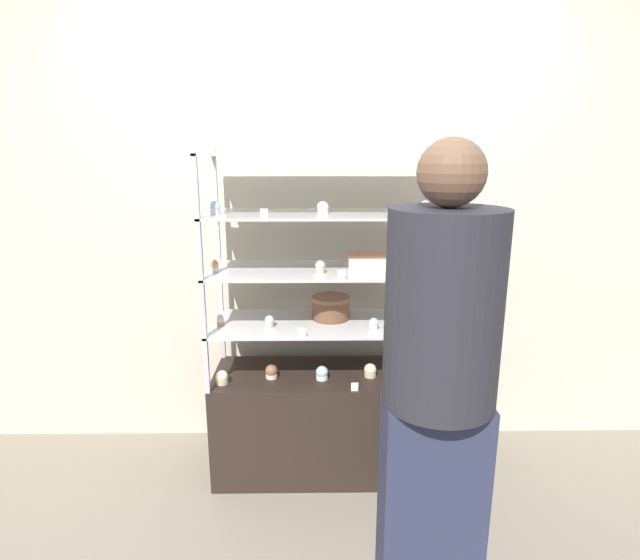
# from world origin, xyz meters

# --- Properties ---
(ground_plane) EXTENTS (20.00, 20.00, 0.00)m
(ground_plane) POSITION_xyz_m (0.00, 0.00, 0.00)
(ground_plane) COLOR gray
(back_wall) EXTENTS (8.00, 0.05, 2.60)m
(back_wall) POSITION_xyz_m (0.00, 0.38, 1.30)
(back_wall) COLOR beige
(back_wall) RESTS_ON ground_plane
(display_base) EXTENTS (1.14, 0.47, 0.57)m
(display_base) POSITION_xyz_m (0.00, 0.00, 0.29)
(display_base) COLOR black
(display_base) RESTS_ON ground_plane
(display_riser_lower) EXTENTS (1.14, 0.47, 0.29)m
(display_riser_lower) POSITION_xyz_m (0.00, 0.00, 0.84)
(display_riser_lower) COLOR #B7B7BC
(display_riser_lower) RESTS_ON display_base
(display_riser_middle) EXTENTS (1.14, 0.47, 0.29)m
(display_riser_middle) POSITION_xyz_m (0.00, 0.00, 1.13)
(display_riser_middle) COLOR #B7B7BC
(display_riser_middle) RESTS_ON display_riser_lower
(display_riser_upper) EXTENTS (1.14, 0.47, 0.29)m
(display_riser_upper) POSITION_xyz_m (0.00, 0.00, 1.42)
(display_riser_upper) COLOR #B7B7BC
(display_riser_upper) RESTS_ON display_riser_middle
(display_riser_top) EXTENTS (1.14, 0.47, 0.29)m
(display_riser_top) POSITION_xyz_m (0.00, 0.00, 1.71)
(display_riser_top) COLOR #B7B7BC
(display_riser_top) RESTS_ON display_riser_upper
(layer_cake_centerpiece) EXTENTS (0.21, 0.21, 0.12)m
(layer_cake_centerpiece) POSITION_xyz_m (0.06, 0.06, 0.92)
(layer_cake_centerpiece) COLOR brown
(layer_cake_centerpiece) RESTS_ON display_riser_lower
(sheet_cake_frosted) EXTENTS (0.20, 0.14, 0.07)m
(sheet_cake_frosted) POSITION_xyz_m (0.25, 0.05, 1.18)
(sheet_cake_frosted) COLOR beige
(sheet_cake_frosted) RESTS_ON display_riser_middle
(cupcake_0) EXTENTS (0.06, 0.06, 0.07)m
(cupcake_0) POSITION_xyz_m (-0.51, -0.12, 0.61)
(cupcake_0) COLOR #CCB28C
(cupcake_0) RESTS_ON display_base
(cupcake_1) EXTENTS (0.06, 0.06, 0.07)m
(cupcake_1) POSITION_xyz_m (-0.26, -0.06, 0.61)
(cupcake_1) COLOR beige
(cupcake_1) RESTS_ON display_base
(cupcake_2) EXTENTS (0.06, 0.06, 0.07)m
(cupcake_2) POSITION_xyz_m (0.01, -0.08, 0.61)
(cupcake_2) COLOR white
(cupcake_2) RESTS_ON display_base
(cupcake_3) EXTENTS (0.06, 0.06, 0.07)m
(cupcake_3) POSITION_xyz_m (0.27, -0.05, 0.61)
(cupcake_3) COLOR #CCB28C
(cupcake_3) RESTS_ON display_base
(cupcake_4) EXTENTS (0.06, 0.06, 0.07)m
(cupcake_4) POSITION_xyz_m (0.52, -0.09, 0.61)
(cupcake_4) COLOR #CCB28C
(cupcake_4) RESTS_ON display_base
(price_tag_0) EXTENTS (0.04, 0.00, 0.04)m
(price_tag_0) POSITION_xyz_m (0.17, -0.22, 0.60)
(price_tag_0) COLOR white
(price_tag_0) RESTS_ON display_base
(cupcake_5) EXTENTS (0.05, 0.05, 0.06)m
(cupcake_5) POSITION_xyz_m (-0.52, -0.05, 0.89)
(cupcake_5) COLOR #CCB28C
(cupcake_5) RESTS_ON display_riser_lower
(cupcake_6) EXTENTS (0.05, 0.05, 0.06)m
(cupcake_6) POSITION_xyz_m (-0.26, -0.07, 0.89)
(cupcake_6) COLOR #CCB28C
(cupcake_6) RESTS_ON display_riser_lower
(cupcake_7) EXTENTS (0.05, 0.05, 0.06)m
(cupcake_7) POSITION_xyz_m (0.27, -0.12, 0.89)
(cupcake_7) COLOR beige
(cupcake_7) RESTS_ON display_riser_lower
(cupcake_8) EXTENTS (0.05, 0.05, 0.06)m
(cupcake_8) POSITION_xyz_m (0.53, -0.12, 0.89)
(cupcake_8) COLOR #CCB28C
(cupcake_8) RESTS_ON display_riser_lower
(price_tag_1) EXTENTS (0.04, 0.00, 0.04)m
(price_tag_1) POSITION_xyz_m (-0.09, -0.22, 0.88)
(price_tag_1) COLOR white
(price_tag_1) RESTS_ON display_riser_lower
(cupcake_9) EXTENTS (0.05, 0.05, 0.06)m
(cupcake_9) POSITION_xyz_m (-0.53, -0.06, 1.18)
(cupcake_9) COLOR white
(cupcake_9) RESTS_ON display_riser_middle
(cupcake_10) EXTENTS (0.05, 0.05, 0.06)m
(cupcake_10) POSITION_xyz_m (0.00, -0.09, 1.18)
(cupcake_10) COLOR #CCB28C
(cupcake_10) RESTS_ON display_riser_middle
(cupcake_11) EXTENTS (0.05, 0.05, 0.06)m
(cupcake_11) POSITION_xyz_m (0.52, -0.11, 1.18)
(cupcake_11) COLOR beige
(cupcake_11) RESTS_ON display_riser_middle
(price_tag_2) EXTENTS (0.04, 0.00, 0.04)m
(price_tag_2) POSITION_xyz_m (0.10, -0.22, 1.17)
(price_tag_2) COLOR white
(price_tag_2) RESTS_ON display_riser_middle
(cupcake_12) EXTENTS (0.05, 0.05, 0.07)m
(cupcake_12) POSITION_xyz_m (-0.51, -0.06, 1.47)
(cupcake_12) COLOR beige
(cupcake_12) RESTS_ON display_riser_upper
(cupcake_13) EXTENTS (0.05, 0.05, 0.07)m
(cupcake_13) POSITION_xyz_m (0.01, -0.09, 1.47)
(cupcake_13) COLOR white
(cupcake_13) RESTS_ON display_riser_upper
(cupcake_14) EXTENTS (0.05, 0.05, 0.07)m
(cupcake_14) POSITION_xyz_m (0.51, -0.06, 1.47)
(cupcake_14) COLOR beige
(cupcake_14) RESTS_ON display_riser_upper
(price_tag_3) EXTENTS (0.04, 0.00, 0.04)m
(price_tag_3) POSITION_xyz_m (-0.26, -0.22, 1.46)
(price_tag_3) COLOR white
(price_tag_3) RESTS_ON display_riser_upper
(cupcake_15) EXTENTS (0.05, 0.05, 0.07)m
(cupcake_15) POSITION_xyz_m (-0.51, -0.10, 1.76)
(cupcake_15) COLOR #CCB28C
(cupcake_15) RESTS_ON display_riser_top
(cupcake_16) EXTENTS (0.05, 0.05, 0.07)m
(cupcake_16) POSITION_xyz_m (-0.17, -0.04, 1.76)
(cupcake_16) COLOR beige
(cupcake_16) RESTS_ON display_riser_top
(cupcake_17) EXTENTS (0.05, 0.05, 0.07)m
(cupcake_17) POSITION_xyz_m (0.16, -0.11, 1.76)
(cupcake_17) COLOR white
(cupcake_17) RESTS_ON display_riser_top
(cupcake_18) EXTENTS (0.05, 0.05, 0.07)m
(cupcake_18) POSITION_xyz_m (0.52, -0.05, 1.76)
(cupcake_18) COLOR beige
(cupcake_18) RESTS_ON display_riser_top
(price_tag_4) EXTENTS (0.04, 0.00, 0.04)m
(price_tag_4) POSITION_xyz_m (-0.35, -0.22, 1.75)
(price_tag_4) COLOR white
(price_tag_4) RESTS_ON display_riser_top
(customer_figure) EXTENTS (0.41, 0.41, 1.78)m
(customer_figure) POSITION_xyz_m (0.43, -0.80, 0.95)
(customer_figure) COLOR #282D47
(customer_figure) RESTS_ON ground_plane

